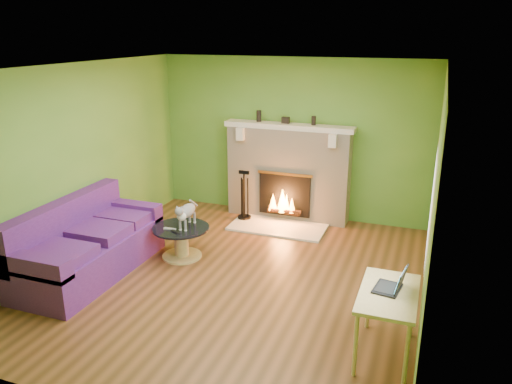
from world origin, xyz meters
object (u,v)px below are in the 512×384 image
Objects in this scene: sofa at (86,246)px; coffee_table at (181,240)px; desk at (388,300)px; cat at (187,214)px.

sofa reaches higher than coffee_table.
desk is 1.51× the size of cat.
desk reaches higher than coffee_table.
coffee_table is (0.93, 0.81, -0.11)m from sofa.
sofa is at bearing 173.17° from desk.
coffee_table is 1.29× the size of cat.
cat reaches higher than desk.
sofa reaches higher than cat.
cat is (0.08, 0.05, 0.37)m from coffee_table.
coffee_table is at bearing 41.02° from sofa.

